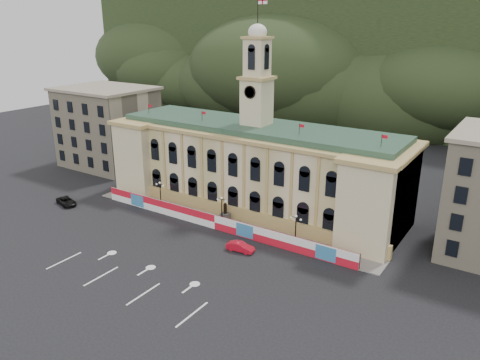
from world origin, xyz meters
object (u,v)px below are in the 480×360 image
Objects in this scene: statue at (225,216)px; lamp_center at (222,208)px; black_suv at (66,201)px; red_sedan at (240,247)px.

lamp_center is (0.00, -1.00, 1.89)m from statue.
statue is 31.57m from black_suv.
lamp_center is at bearing -90.00° from statue.
statue is at bearing -56.98° from black_suv.
statue is 0.67× the size of black_suv.
red_sedan is at bearing -42.68° from statue.
statue is 2.14m from lamp_center.
lamp_center is at bearing -58.73° from black_suv.
statue is 0.82× the size of red_sedan.
black_suv is at bearing -163.61° from lamp_center.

